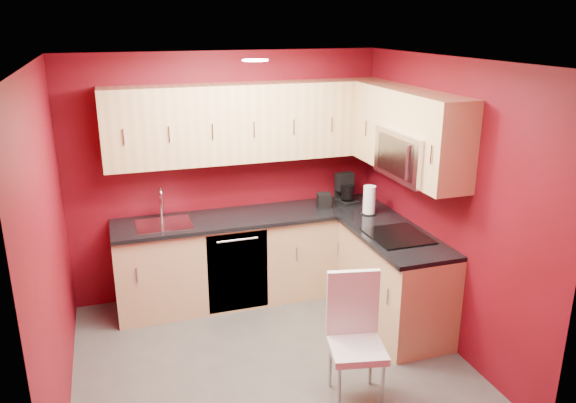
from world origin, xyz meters
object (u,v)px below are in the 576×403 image
napkin_holder (324,200)px  paper_towel (369,200)px  microwave (415,155)px  sink (163,220)px  coffee_maker (347,189)px  dining_chair (357,342)px

napkin_holder → paper_towel: paper_towel is taller
microwave → napkin_holder: (-0.44, 0.99, -0.68)m
microwave → sink: size_ratio=1.46×
sink → paper_towel: bearing=-10.0°
napkin_holder → coffee_maker: bearing=12.3°
dining_chair → paper_towel: bearing=73.6°
sink → microwave: bearing=-25.6°
sink → coffee_maker: (1.94, 0.05, 0.12)m
coffee_maker → napkin_holder: 0.31m
coffee_maker → paper_towel: (0.06, -0.40, -0.01)m
paper_towel → dining_chair: bearing=-118.2°
paper_towel → dining_chair: size_ratio=0.29×
coffee_maker → dining_chair: size_ratio=0.31×
napkin_holder → paper_towel: bearing=-43.7°
coffee_maker → paper_towel: size_ratio=1.07×
napkin_holder → dining_chair: 1.99m
napkin_holder → paper_towel: size_ratio=0.51×
napkin_holder → microwave: bearing=-65.9°
microwave → paper_towel: 0.89m
microwave → napkin_holder: microwave is taller
napkin_holder → dining_chair: napkin_holder is taller
napkin_holder → paper_towel: (0.35, -0.34, 0.07)m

